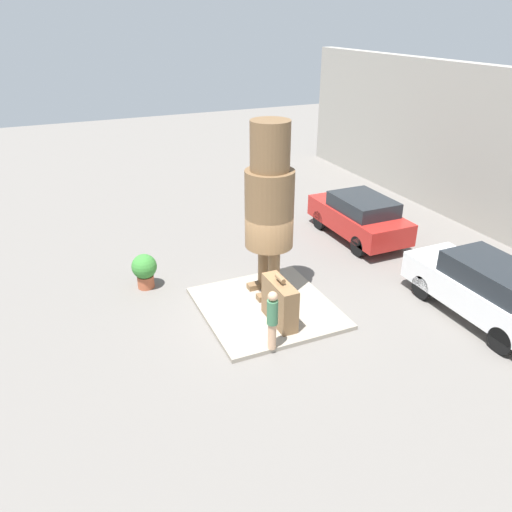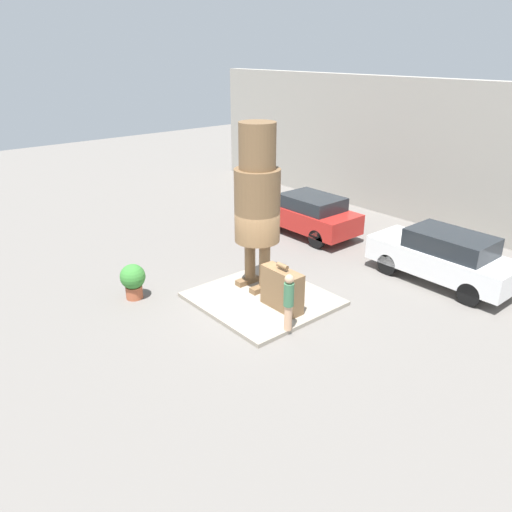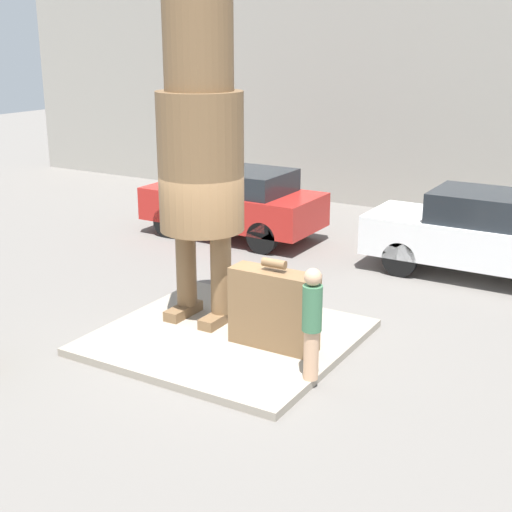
{
  "view_description": "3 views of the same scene",
  "coord_description": "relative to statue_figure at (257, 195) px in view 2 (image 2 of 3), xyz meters",
  "views": [
    {
      "loc": [
        10.79,
        -5.09,
        7.51
      ],
      "look_at": [
        -0.3,
        -0.19,
        1.58
      ],
      "focal_mm": 35.0,
      "sensor_mm": 36.0,
      "label": 1
    },
    {
      "loc": [
        9.91,
        -8.67,
        6.95
      ],
      "look_at": [
        -0.14,
        -0.14,
        1.43
      ],
      "focal_mm": 35.0,
      "sensor_mm": 36.0,
      "label": 2
    },
    {
      "loc": [
        5.66,
        -8.62,
        4.6
      ],
      "look_at": [
        0.45,
        0.14,
        1.43
      ],
      "focal_mm": 50.0,
      "sensor_mm": 36.0,
      "label": 3
    }
  ],
  "objects": [
    {
      "name": "ground_plane",
      "position": [
        0.69,
        -0.37,
        -3.03
      ],
      "size": [
        60.0,
        60.0,
        0.0
      ],
      "primitive_type": "plane",
      "color": "slate"
    },
    {
      "name": "tourist",
      "position": [
        2.5,
        -1.08,
        -2.04
      ],
      "size": [
        0.27,
        0.27,
        1.58
      ],
      "color": "tan",
      "rests_on": "pedestal"
    },
    {
      "name": "parked_car_white",
      "position": [
        3.41,
        4.79,
        -2.12
      ],
      "size": [
        4.59,
        1.71,
        1.71
      ],
      "rotation": [
        0.0,
        0.0,
        3.14
      ],
      "color": "silver",
      "rests_on": "ground_plane"
    },
    {
      "name": "pedestal",
      "position": [
        0.69,
        -0.37,
        -2.97
      ],
      "size": [
        3.74,
        3.55,
        0.12
      ],
      "color": "gray",
      "rests_on": "ground_plane"
    },
    {
      "name": "planter_pot",
      "position": [
        -1.94,
        -3.18,
        -2.42
      ],
      "size": [
        0.75,
        0.75,
        1.08
      ],
      "color": "#AD5638",
      "rests_on": "ground_plane"
    },
    {
      "name": "parked_car_red",
      "position": [
        -2.44,
        4.77,
        -2.15
      ],
      "size": [
        4.19,
        1.84,
        1.64
      ],
      "rotation": [
        0.0,
        0.0,
        3.14
      ],
      "color": "#B2231E",
      "rests_on": "ground_plane"
    },
    {
      "name": "statue_figure",
      "position": [
        0.0,
        0.0,
        0.0
      ],
      "size": [
        1.34,
        1.34,
        4.97
      ],
      "color": "brown",
      "rests_on": "pedestal"
    },
    {
      "name": "building_backdrop",
      "position": [
        0.69,
        9.62,
        -0.09
      ],
      "size": [
        28.0,
        0.6,
        5.87
      ],
      "color": "gray",
      "rests_on": "ground_plane"
    },
    {
      "name": "giant_suitcase",
      "position": [
        1.54,
        -0.4,
        -2.31
      ],
      "size": [
        1.35,
        0.44,
        1.37
      ],
      "color": "brown",
      "rests_on": "pedestal"
    }
  ]
}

